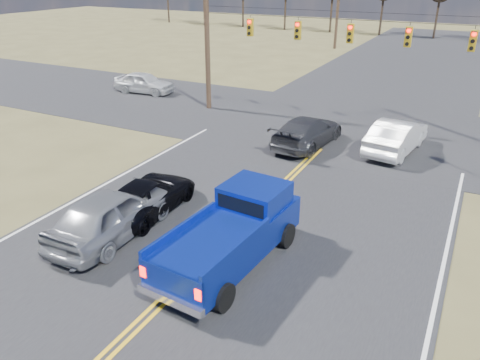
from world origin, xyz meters
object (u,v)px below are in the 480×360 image
at_px(white_car_queue, 396,136).
at_px(silver_suv, 111,213).
at_px(black_suv, 148,195).
at_px(dgrey_car_queue, 307,131).
at_px(pickup_truck, 233,233).
at_px(cross_car_west, 144,83).

bearing_deg(white_car_queue, silver_suv, 68.77).
height_order(black_suv, dgrey_car_queue, dgrey_car_queue).
xyz_separation_m(black_suv, white_car_queue, (7.18, 10.86, 0.19)).
distance_m(pickup_truck, silver_suv, 4.50).
bearing_deg(silver_suv, cross_car_west, -57.01).
height_order(silver_suv, black_suv, silver_suv).
xyz_separation_m(white_car_queue, dgrey_car_queue, (-4.28, -1.21, -0.07)).
relative_size(white_car_queue, dgrey_car_queue, 0.96).
bearing_deg(black_suv, dgrey_car_queue, -108.46).
distance_m(white_car_queue, cross_car_west, 19.25).
xyz_separation_m(pickup_truck, cross_car_west, (-16.19, 16.24, -0.29)).
bearing_deg(pickup_truck, white_car_queue, 82.31).
distance_m(white_car_queue, dgrey_car_queue, 4.45).
relative_size(silver_suv, dgrey_car_queue, 0.98).
relative_size(pickup_truck, dgrey_car_queue, 1.13).
bearing_deg(silver_suv, white_car_queue, -120.94).
height_order(white_car_queue, cross_car_west, white_car_queue).
height_order(black_suv, white_car_queue, white_car_queue).
bearing_deg(dgrey_car_queue, pickup_truck, 104.80).
relative_size(black_suv, dgrey_car_queue, 0.87).
height_order(pickup_truck, cross_car_west, pickup_truck).
bearing_deg(black_suv, cross_car_west, -53.31).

